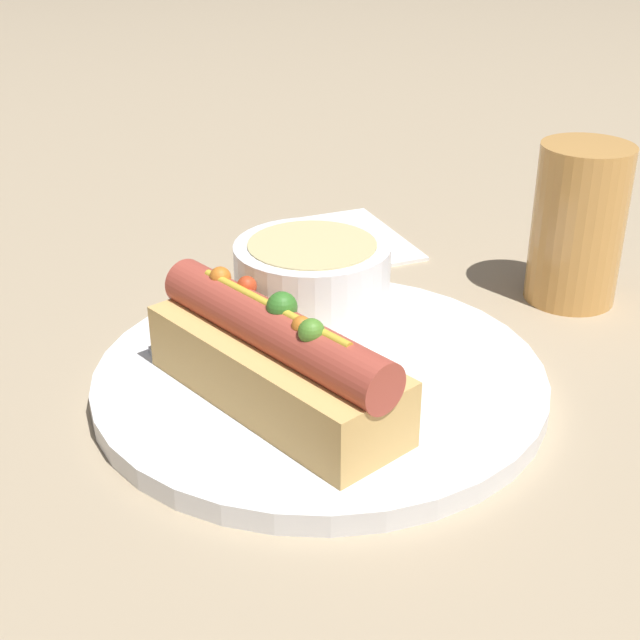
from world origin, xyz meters
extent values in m
plane|color=tan|center=(0.00, 0.00, 0.00)|extent=(4.00, 4.00, 0.00)
cylinder|color=white|center=(0.00, 0.00, 0.01)|extent=(0.27, 0.27, 0.01)
cube|color=#DBAD60|center=(0.01, -0.04, 0.03)|extent=(0.17, 0.07, 0.04)
cylinder|color=#B24738|center=(0.01, -0.04, 0.06)|extent=(0.17, 0.04, 0.03)
sphere|color=#518C2D|center=(0.04, -0.05, 0.07)|extent=(0.01, 0.01, 0.01)
sphere|color=orange|center=(0.03, -0.05, 0.07)|extent=(0.01, 0.01, 0.01)
sphere|color=#C63F1E|center=(-0.02, -0.03, 0.07)|extent=(0.01, 0.01, 0.01)
sphere|color=orange|center=(-0.04, -0.04, 0.07)|extent=(0.01, 0.01, 0.01)
sphere|color=#387A28|center=(0.01, -0.04, 0.07)|extent=(0.02, 0.02, 0.02)
cylinder|color=gold|center=(0.01, -0.04, 0.07)|extent=(0.12, 0.02, 0.01)
cylinder|color=white|center=(-0.05, 0.05, 0.04)|extent=(0.10, 0.10, 0.05)
cylinder|color=#D1C184|center=(-0.05, 0.05, 0.06)|extent=(0.08, 0.08, 0.01)
cube|color=#B7B7BC|center=(-0.07, -0.01, 0.02)|extent=(0.05, 0.11, 0.00)
ellipsoid|color=#B7B7BC|center=(-0.05, 0.06, 0.02)|extent=(0.03, 0.04, 0.01)
cylinder|color=#D8994C|center=(0.05, 0.22, 0.06)|extent=(0.07, 0.07, 0.12)
cube|color=white|center=(-0.14, 0.20, 0.00)|extent=(0.14, 0.12, 0.01)
camera|label=1|loc=(0.32, -0.34, 0.29)|focal=50.00mm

